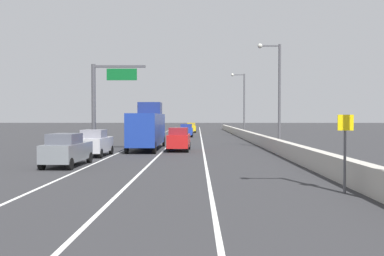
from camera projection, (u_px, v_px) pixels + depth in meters
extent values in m
plane|color=#2D2D30|center=(192.00, 135.00, 67.41)|extent=(320.00, 320.00, 0.00)
cube|color=silver|center=(153.00, 138.00, 58.49)|extent=(0.16, 130.00, 0.00)
cube|color=silver|center=(177.00, 138.00, 58.45)|extent=(0.16, 130.00, 0.00)
cube|color=silver|center=(201.00, 138.00, 58.40)|extent=(0.16, 130.00, 0.00)
cube|color=#B2ADA3|center=(259.00, 140.00, 43.30)|extent=(0.60, 120.00, 1.10)
cylinder|color=#47474C|center=(94.00, 108.00, 35.15)|extent=(0.36, 0.36, 7.50)
cube|color=#47474C|center=(119.00, 66.00, 35.03)|extent=(4.50, 0.20, 0.20)
cube|color=#0C5923|center=(122.00, 74.00, 34.93)|extent=(2.60, 0.10, 1.00)
cylinder|color=#4C4C51|center=(345.00, 162.00, 15.50)|extent=(0.10, 0.10, 2.40)
cube|color=yellow|center=(346.00, 123.00, 15.43)|extent=(0.60, 0.04, 0.60)
cylinder|color=#4C4C51|center=(279.00, 97.00, 37.21)|extent=(0.24, 0.24, 9.59)
cube|color=#4C4C51|center=(270.00, 46.00, 37.10)|extent=(1.80, 0.12, 0.12)
sphere|color=beige|center=(260.00, 46.00, 37.11)|extent=(0.44, 0.44, 0.44)
cylinder|color=#4C4C51|center=(244.00, 105.00, 62.29)|extent=(0.24, 0.24, 9.59)
cube|color=#4C4C51|center=(238.00, 75.00, 62.18)|extent=(1.80, 0.12, 0.12)
sphere|color=beige|center=(233.00, 75.00, 62.19)|extent=(0.44, 0.44, 0.44)
cube|color=black|center=(147.00, 131.00, 58.78)|extent=(1.87, 4.57, 1.18)
cube|color=black|center=(147.00, 125.00, 58.30)|extent=(1.63, 2.06, 0.60)
cylinder|color=black|center=(143.00, 135.00, 60.62)|extent=(0.23, 0.68, 0.68)
cylinder|color=black|center=(154.00, 135.00, 60.61)|extent=(0.23, 0.68, 0.68)
cylinder|color=black|center=(140.00, 136.00, 56.97)|extent=(0.23, 0.68, 0.68)
cylinder|color=black|center=(152.00, 136.00, 56.96)|extent=(0.23, 0.68, 0.68)
cube|color=#1E389E|center=(186.00, 131.00, 61.24)|extent=(1.93, 4.16, 1.00)
cube|color=navy|center=(186.00, 126.00, 60.81)|extent=(1.68, 1.88, 0.60)
cylinder|color=black|center=(181.00, 134.00, 62.89)|extent=(0.23, 0.68, 0.68)
cylinder|color=black|center=(192.00, 134.00, 62.84)|extent=(0.23, 0.68, 0.68)
cylinder|color=black|center=(180.00, 135.00, 59.66)|extent=(0.23, 0.68, 0.68)
cylinder|color=black|center=(192.00, 135.00, 59.61)|extent=(0.23, 0.68, 0.68)
cube|color=#B7B7BC|center=(96.00, 145.00, 30.51)|extent=(1.89, 4.07, 1.06)
cube|color=gray|center=(94.00, 134.00, 30.09)|extent=(1.61, 1.86, 0.60)
cylinder|color=black|center=(91.00, 150.00, 32.11)|extent=(0.24, 0.69, 0.68)
cylinder|color=black|center=(111.00, 150.00, 32.04)|extent=(0.24, 0.69, 0.68)
cylinder|color=black|center=(78.00, 153.00, 29.00)|extent=(0.24, 0.69, 0.68)
cylinder|color=black|center=(100.00, 153.00, 28.93)|extent=(0.24, 0.69, 0.68)
cube|color=gold|center=(191.00, 128.00, 78.94)|extent=(1.93, 4.30, 0.98)
cube|color=olive|center=(191.00, 124.00, 78.50)|extent=(1.63, 1.96, 0.60)
cylinder|color=black|center=(187.00, 131.00, 80.61)|extent=(0.24, 0.69, 0.68)
cylinder|color=black|center=(195.00, 131.00, 80.64)|extent=(0.24, 0.69, 0.68)
cylinder|color=black|center=(187.00, 131.00, 77.26)|extent=(0.24, 0.69, 0.68)
cylinder|color=black|center=(195.00, 131.00, 77.30)|extent=(0.24, 0.69, 0.68)
cube|color=slate|center=(67.00, 152.00, 24.16)|extent=(1.91, 4.51, 1.02)
cube|color=#4D505A|center=(64.00, 139.00, 23.69)|extent=(1.61, 2.06, 0.60)
cylinder|color=black|center=(65.00, 158.00, 25.98)|extent=(0.24, 0.69, 0.68)
cylinder|color=black|center=(89.00, 158.00, 25.90)|extent=(0.24, 0.69, 0.68)
cylinder|color=black|center=(42.00, 164.00, 22.44)|extent=(0.24, 0.69, 0.68)
cylinder|color=black|center=(70.00, 164.00, 22.36)|extent=(0.24, 0.69, 0.68)
cube|color=red|center=(179.00, 141.00, 35.27)|extent=(1.88, 4.22, 1.09)
cube|color=maroon|center=(179.00, 131.00, 34.83)|extent=(1.61, 1.92, 0.60)
cylinder|color=black|center=(171.00, 146.00, 36.95)|extent=(0.24, 0.69, 0.68)
cylinder|color=black|center=(189.00, 146.00, 36.89)|extent=(0.24, 0.69, 0.68)
cylinder|color=black|center=(168.00, 148.00, 33.68)|extent=(0.24, 0.69, 0.68)
cylinder|color=black|center=(187.00, 148.00, 33.61)|extent=(0.24, 0.69, 0.68)
cube|color=navy|center=(147.00, 129.00, 36.66)|extent=(2.44, 9.82, 2.74)
cube|color=navy|center=(150.00, 108.00, 38.76)|extent=(2.12, 2.17, 1.10)
cylinder|color=black|center=(142.00, 141.00, 40.91)|extent=(0.22, 1.00, 1.00)
cylinder|color=black|center=(164.00, 141.00, 40.87)|extent=(0.22, 1.00, 1.00)
cylinder|color=black|center=(127.00, 148.00, 32.51)|extent=(0.22, 1.00, 1.00)
cylinder|color=black|center=(155.00, 148.00, 32.47)|extent=(0.22, 1.00, 1.00)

